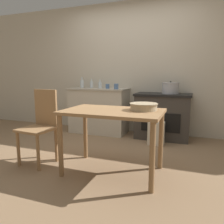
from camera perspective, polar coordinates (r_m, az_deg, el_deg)
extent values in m
plane|color=#896B4C|center=(3.16, -2.82, -11.65)|extent=(14.00, 14.00, 0.00)
cube|color=beige|center=(4.45, 5.23, 11.23)|extent=(8.00, 0.07, 2.55)
cube|color=beige|center=(4.41, -3.38, 0.24)|extent=(1.12, 0.56, 0.86)
cube|color=#A9A08F|center=(4.36, -3.44, 6.02)|extent=(1.15, 0.59, 0.03)
cube|color=#38332D|center=(4.09, 13.06, -1.29)|extent=(0.94, 0.54, 0.78)
cube|color=black|center=(4.03, 13.28, 4.44)|extent=(0.98, 0.58, 0.04)
cube|color=black|center=(3.83, 12.51, -2.70)|extent=(0.66, 0.01, 0.33)
cube|color=#997047|center=(2.50, 0.20, 0.10)|extent=(1.13, 0.71, 0.03)
cylinder|color=olive|center=(2.55, -13.32, -8.64)|extent=(0.06, 0.06, 0.72)
cylinder|color=olive|center=(2.18, 10.44, -11.72)|extent=(0.06, 0.06, 0.72)
cylinder|color=olive|center=(3.06, -6.98, -5.41)|extent=(0.06, 0.06, 0.72)
cylinder|color=olive|center=(2.75, 12.67, -7.26)|extent=(0.06, 0.06, 0.72)
cube|color=#997047|center=(2.96, -19.06, -4.27)|extent=(0.43, 0.43, 0.03)
cube|color=#997047|center=(3.04, -16.90, 1.14)|extent=(0.36, 0.06, 0.48)
cylinder|color=#997047|center=(3.03, -23.28, -8.90)|extent=(0.04, 0.04, 0.45)
cylinder|color=#997047|center=(2.80, -18.73, -10.13)|extent=(0.04, 0.04, 0.45)
cylinder|color=#997047|center=(3.25, -18.89, -7.42)|extent=(0.04, 0.04, 0.45)
cylinder|color=#997047|center=(3.03, -14.36, -8.40)|extent=(0.04, 0.04, 0.45)
cube|color=beige|center=(3.72, 11.46, -5.46)|extent=(0.26, 0.18, 0.38)
cylinder|color=#A8A8AD|center=(4.01, 15.00, 5.91)|extent=(0.29, 0.29, 0.18)
cylinder|color=#A8A8AD|center=(4.01, 15.06, 7.33)|extent=(0.30, 0.30, 0.02)
sphere|color=black|center=(4.01, 15.07, 7.65)|extent=(0.02, 0.02, 0.02)
cylinder|color=tan|center=(2.51, 8.27, 1.38)|extent=(0.30, 0.30, 0.08)
cylinder|color=tan|center=(2.51, 8.29, 2.16)|extent=(0.32, 0.32, 0.01)
cylinder|color=silver|center=(4.60, -7.83, 7.31)|extent=(0.07, 0.07, 0.16)
cylinder|color=silver|center=(4.60, -7.86, 8.67)|extent=(0.03, 0.03, 0.06)
cylinder|color=silver|center=(4.38, -3.13, 7.04)|extent=(0.07, 0.07, 0.12)
cylinder|color=silver|center=(4.38, -3.14, 8.16)|extent=(0.02, 0.02, 0.05)
cylinder|color=silver|center=(4.55, -5.38, 7.15)|extent=(0.06, 0.06, 0.13)
cylinder|color=silver|center=(4.54, -5.40, 8.29)|extent=(0.02, 0.02, 0.05)
cylinder|color=#4C6B99|center=(4.05, 1.10, 6.69)|extent=(0.08, 0.08, 0.10)
cylinder|color=#4C6B99|center=(4.22, -1.18, 6.72)|extent=(0.07, 0.07, 0.09)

